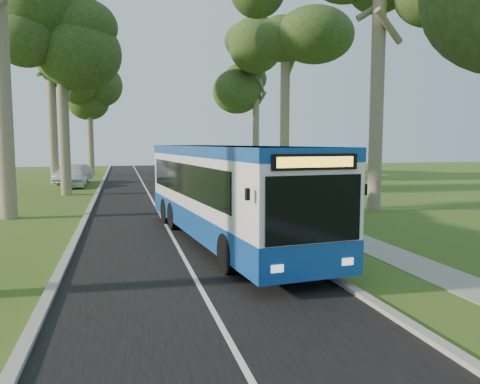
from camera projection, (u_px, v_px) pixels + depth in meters
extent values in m
plane|color=#3A5B1C|center=(274.00, 241.00, 16.95)|extent=(120.00, 120.00, 0.00)
cube|color=black|center=(156.00, 208.00, 25.74)|extent=(7.00, 100.00, 0.02)
cube|color=#9E9B93|center=(218.00, 205.00, 26.59)|extent=(0.25, 100.00, 0.12)
cube|color=#9E9B93|center=(90.00, 209.00, 24.88)|extent=(0.25, 100.00, 0.12)
cube|color=white|center=(156.00, 207.00, 25.74)|extent=(0.12, 100.00, 0.00)
cube|color=gray|center=(269.00, 204.00, 27.33)|extent=(1.50, 100.00, 0.02)
cube|color=white|center=(225.00, 189.00, 16.69)|extent=(4.02, 13.15, 3.07)
cube|color=#104194|center=(225.00, 220.00, 16.80)|extent=(4.06, 13.18, 0.86)
cube|color=#104194|center=(225.00, 151.00, 16.55)|extent=(4.06, 13.18, 0.34)
cube|color=black|center=(287.00, 211.00, 10.42)|extent=(2.42, 0.30, 1.56)
cube|color=yellow|center=(288.00, 162.00, 10.27)|extent=(1.93, 0.22, 0.24)
cube|color=black|center=(285.00, 276.00, 10.64)|extent=(2.59, 0.39, 0.32)
cylinder|color=black|center=(212.00, 254.00, 12.68)|extent=(0.42, 1.15, 1.12)
cylinder|color=black|center=(297.00, 249.00, 13.28)|extent=(0.42, 1.15, 1.12)
cylinder|color=black|center=(178.00, 213.00, 20.17)|extent=(0.42, 1.15, 1.12)
cylinder|color=black|center=(234.00, 211.00, 20.77)|extent=(0.42, 1.15, 1.12)
cylinder|color=gray|center=(340.00, 234.00, 12.44)|extent=(0.07, 0.07, 2.30)
cube|color=navy|center=(341.00, 203.00, 12.35)|extent=(0.12, 0.32, 0.57)
cylinder|color=yellow|center=(340.00, 197.00, 12.33)|extent=(0.06, 0.20, 0.20)
cube|color=white|center=(340.00, 227.00, 12.42)|extent=(0.11, 0.28, 0.37)
cube|color=black|center=(292.00, 194.00, 20.68)|extent=(0.13, 0.13, 2.62)
cube|color=black|center=(273.00, 188.00, 23.26)|extent=(0.13, 0.13, 2.62)
cube|color=black|center=(269.00, 162.00, 21.67)|extent=(2.71, 3.59, 0.13)
cube|color=silver|center=(283.00, 189.00, 21.98)|extent=(0.95, 2.53, 2.10)
cube|color=black|center=(279.00, 195.00, 20.40)|extent=(1.09, 0.53, 2.31)
cube|color=white|center=(279.00, 195.00, 20.31)|extent=(0.84, 0.32, 2.04)
cube|color=black|center=(273.00, 208.00, 22.28)|extent=(1.02, 1.91, 0.06)
cylinder|color=black|center=(248.00, 199.00, 25.40)|extent=(0.56, 0.56, 1.02)
cylinder|color=black|center=(248.00, 190.00, 25.34)|extent=(0.61, 0.61, 0.06)
imported|color=white|center=(74.00, 178.00, 37.64)|extent=(1.93, 4.62, 1.56)
imported|color=#9B9EA2|center=(74.00, 174.00, 40.83)|extent=(3.01, 5.42, 1.69)
cylinder|color=#7A6B56|center=(2.00, 75.00, 21.41)|extent=(0.74, 0.74, 13.30)
cylinder|color=#7A6B56|center=(63.00, 109.00, 31.50)|extent=(0.69, 0.69, 11.72)
ellipsoid|color=#224018|center=(60.00, 14.00, 30.85)|extent=(5.20, 5.20, 8.04)
cylinder|color=#7A6B56|center=(52.00, 111.00, 40.60)|extent=(0.72, 0.72, 12.66)
ellipsoid|color=#224018|center=(49.00, 32.00, 39.90)|extent=(5.20, 5.20, 8.68)
cylinder|color=#7A6B56|center=(90.00, 130.00, 50.99)|extent=(0.64, 0.64, 9.90)
ellipsoid|color=#224018|center=(89.00, 81.00, 50.45)|extent=(5.20, 5.20, 6.79)
cylinder|color=#7A6B56|center=(377.00, 97.00, 23.96)|extent=(0.70, 0.70, 11.84)
cylinder|color=#7A6B56|center=(285.00, 109.00, 35.34)|extent=(0.71, 0.71, 12.19)
ellipsoid|color=#224018|center=(286.00, 21.00, 34.66)|extent=(5.20, 5.20, 8.36)
cylinder|color=#7A6B56|center=(256.00, 128.00, 47.30)|extent=(0.65, 0.65, 10.19)
ellipsoid|color=#224018|center=(256.00, 73.00, 46.74)|extent=(5.20, 5.20, 6.99)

